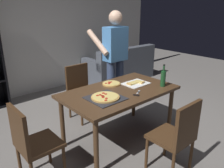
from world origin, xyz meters
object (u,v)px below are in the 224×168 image
(pepperoni_pizza_on_tray, at_px, (105,97))
(kitchen_scissors, at_px, (137,94))
(person_serving_pizza, at_px, (115,57))
(chair_far_side, at_px, (81,88))
(dining_table, at_px, (119,96))
(chair_left_end, at_px, (31,140))
(couch, at_px, (120,68))
(wine_bottle, at_px, (163,78))
(chair_near_camera, at_px, (178,134))
(second_pizza_plain, at_px, (111,84))

(pepperoni_pizza_on_tray, distance_m, kitchen_scissors, 0.43)
(person_serving_pizza, bearing_deg, chair_far_side, 158.37)
(dining_table, relative_size, chair_left_end, 1.71)
(person_serving_pizza, bearing_deg, chair_left_end, -158.49)
(chair_left_end, xyz_separation_m, couch, (3.15, 1.99, -0.21))
(couch, xyz_separation_m, kitchen_scissors, (-1.83, -2.24, 0.45))
(chair_far_side, distance_m, wine_bottle, 1.39)
(pepperoni_pizza_on_tray, height_order, kitchen_scissors, pepperoni_pizza_on_tray)
(couch, bearing_deg, person_serving_pizza, -136.48)
(chair_near_camera, bearing_deg, dining_table, 90.00)
(chair_far_side, xyz_separation_m, pepperoni_pizza_on_tray, (-0.32, -1.02, 0.25))
(chair_left_end, relative_size, second_pizza_plain, 3.45)
(couch, height_order, second_pizza_plain, couch)
(pepperoni_pizza_on_tray, bearing_deg, chair_far_side, 72.55)
(chair_far_side, xyz_separation_m, chair_left_end, (-1.25, -0.93, 0.00))
(chair_left_end, xyz_separation_m, second_pizza_plain, (1.33, 0.25, 0.25))
(chair_near_camera, xyz_separation_m, pepperoni_pizza_on_tray, (-0.32, 0.84, 0.25))
(person_serving_pizza, height_order, wine_bottle, person_serving_pizza)
(chair_near_camera, bearing_deg, person_serving_pizza, 71.36)
(chair_near_camera, distance_m, person_serving_pizza, 1.80)
(second_pizza_plain, bearing_deg, chair_near_camera, -93.69)
(dining_table, xyz_separation_m, second_pizza_plain, (0.08, 0.25, 0.09))
(chair_left_end, height_order, kitchen_scissors, chair_left_end)
(couch, bearing_deg, second_pizza_plain, -136.36)
(chair_far_side, distance_m, person_serving_pizza, 0.77)
(wine_bottle, bearing_deg, chair_far_side, 115.04)
(wine_bottle, bearing_deg, couch, 59.67)
(chair_far_side, height_order, chair_left_end, same)
(chair_left_end, xyz_separation_m, pepperoni_pizza_on_tray, (0.93, -0.09, 0.25))
(chair_far_side, distance_m, couch, 2.18)
(second_pizza_plain, bearing_deg, kitchen_scissors, -90.66)
(dining_table, distance_m, second_pizza_plain, 0.28)
(chair_left_end, bearing_deg, second_pizza_plain, 10.68)
(chair_far_side, bearing_deg, chair_near_camera, -90.00)
(chair_left_end, relative_size, pepperoni_pizza_on_tray, 2.19)
(chair_left_end, height_order, person_serving_pizza, person_serving_pizza)
(dining_table, distance_m, chair_far_side, 0.95)
(kitchen_scissors, bearing_deg, wine_bottle, -3.22)
(chair_far_side, xyz_separation_m, couch, (1.90, 1.05, -0.21))
(wine_bottle, bearing_deg, dining_table, 153.48)
(couch, bearing_deg, chair_near_camera, -123.01)
(dining_table, relative_size, couch, 0.88)
(wine_bottle, bearing_deg, chair_near_camera, -131.18)
(chair_left_end, bearing_deg, couch, 32.24)
(kitchen_scissors, relative_size, second_pizza_plain, 0.74)
(person_serving_pizza, bearing_deg, chair_near_camera, -108.64)
(dining_table, xyz_separation_m, kitchen_scissors, (0.07, -0.26, 0.08))
(chair_near_camera, height_order, person_serving_pizza, person_serving_pizza)
(chair_near_camera, xyz_separation_m, person_serving_pizza, (0.56, 1.65, 0.49))
(chair_near_camera, bearing_deg, second_pizza_plain, 86.31)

